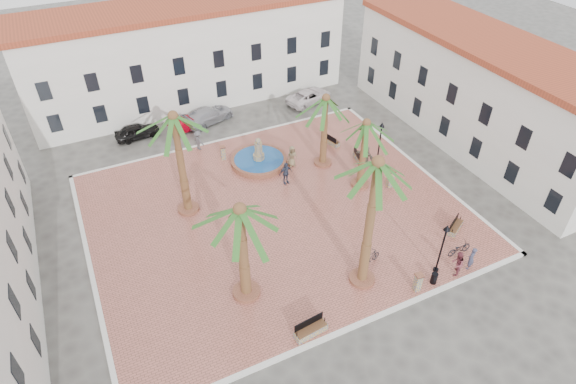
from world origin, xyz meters
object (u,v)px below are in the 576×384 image
at_px(cyclist_a, 471,258).
at_px(bollard_n, 223,153).
at_px(fountain, 259,160).
at_px(bollard_se, 418,282).
at_px(bicycle_a, 459,248).
at_px(palm_ne, 326,107).
at_px(litter_bin, 434,278).
at_px(pedestrian_east, 366,156).
at_px(palm_s, 376,177).
at_px(car_white, 309,96).
at_px(bench_e, 359,158).
at_px(pedestrian_north, 199,140).
at_px(cyclist_b, 457,264).
at_px(palm_sw, 241,221).
at_px(car_silver, 209,115).
at_px(pedestrian_fountain_a, 292,156).
at_px(bench_ne, 331,141).
at_px(lamppost_e, 380,136).
at_px(bollard_e, 391,178).
at_px(lamppost_s, 444,241).
at_px(bench_se, 455,227).
at_px(bench_s, 311,330).
at_px(car_black, 137,131).
at_px(palm_nw, 175,128).
at_px(car_red, 189,123).
at_px(palm_e, 366,131).
at_px(pedestrian_fountain_b, 286,173).
at_px(bicycle_b, 370,258).

bearing_deg(cyclist_a, bollard_n, -86.15).
height_order(fountain, bollard_se, fountain).
bearing_deg(bicycle_a, palm_ne, 13.89).
distance_m(litter_bin, pedestrian_east, 12.91).
bearing_deg(palm_s, car_white, 70.20).
height_order(bench_e, pedestrian_east, pedestrian_east).
bearing_deg(fountain, pedestrian_north, 132.14).
bearing_deg(cyclist_b, pedestrian_east, -132.76).
bearing_deg(palm_sw, palm_s, -17.40).
distance_m(cyclist_b, car_silver, 26.33).
bearing_deg(pedestrian_fountain_a, bench_ne, 18.94).
height_order(lamppost_e, bollard_e, lamppost_e).
bearing_deg(cyclist_b, palm_s, -57.15).
height_order(lamppost_e, bicycle_a, lamppost_e).
distance_m(litter_bin, car_white, 24.84).
height_order(fountain, lamppost_s, lamppost_s).
height_order(bench_se, bicycle_a, bicycle_a).
relative_size(lamppost_s, pedestrian_north, 2.18).
xyz_separation_m(bench_s, pedestrian_east, (11.67, 12.50, 0.63)).
height_order(pedestrian_fountain_a, car_black, pedestrian_fountain_a).
relative_size(palm_nw, bollard_n, 6.48).
relative_size(lamppost_e, bollard_n, 3.10).
relative_size(car_red, car_white, 0.76).
height_order(cyclist_a, bicycle_a, cyclist_a).
xyz_separation_m(bench_e, car_red, (-11.23, 11.34, 0.21)).
xyz_separation_m(bollard_e, car_black, (-16.02, 15.94, -0.28)).
height_order(bollard_n, bicycle_a, bollard_n).
relative_size(bench_se, bollard_se, 1.31).
bearing_deg(cyclist_b, palm_e, -124.21).
distance_m(bench_e, pedestrian_north, 13.70).
relative_size(palm_ne, car_white, 1.28).
bearing_deg(palm_nw, car_silver, 65.02).
bearing_deg(bicycle_a, pedestrian_north, 31.55).
distance_m(litter_bin, pedestrian_fountain_b, 13.73).
distance_m(fountain, lamppost_s, 16.93).
bearing_deg(pedestrian_fountain_b, bicycle_b, -90.01).
distance_m(palm_e, cyclist_a, 11.30).
relative_size(lamppost_e, car_black, 1.00).
bearing_deg(lamppost_e, bollard_e, -106.13).
bearing_deg(car_red, bollard_n, 173.34).
bearing_deg(bench_s, lamppost_e, 38.09).
height_order(palm_nw, cyclist_a, palm_nw).
distance_m(palm_s, palm_e, 10.32).
xyz_separation_m(fountain, bollard_n, (-2.45, 1.83, 0.33)).
relative_size(bollard_e, car_white, 0.31).
bearing_deg(palm_ne, litter_bin, -90.49).
bearing_deg(palm_e, bench_ne, 81.32).
height_order(palm_nw, bench_se, palm_nw).
height_order(pedestrian_fountain_b, car_white, pedestrian_fountain_b).
xyz_separation_m(bench_e, lamppost_s, (-2.26, -12.63, 2.36)).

